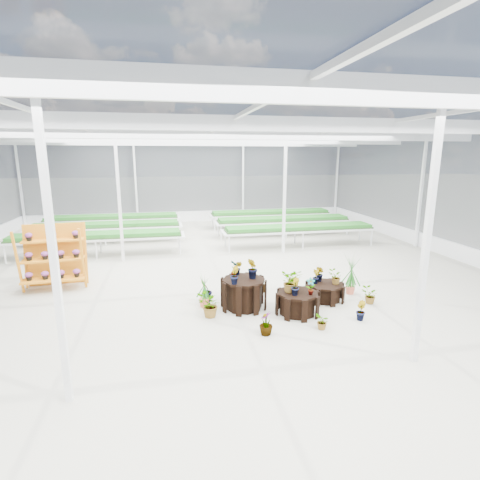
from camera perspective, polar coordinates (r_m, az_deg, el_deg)
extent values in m
plane|color=gray|center=(10.35, -2.73, -8.38)|extent=(24.00, 24.00, 0.00)
cylinder|color=black|center=(9.39, 0.54, -8.16)|extent=(1.45, 1.45, 0.75)
cylinder|color=black|center=(9.21, 8.75, -9.47)|extent=(1.05, 1.05, 0.54)
cylinder|color=black|center=(10.18, 12.75, -7.70)|extent=(1.03, 1.03, 0.45)
imported|color=#1F5F1D|center=(9.34, -0.92, -4.38)|extent=(0.25, 0.29, 0.45)
imported|color=#1F5F1D|center=(9.21, 1.96, -4.36)|extent=(0.24, 0.30, 0.54)
imported|color=#1F5F1D|center=(9.53, -0.30, -4.27)|extent=(0.26, 0.25, 0.37)
imported|color=#1F5F1D|center=(8.88, -0.88, -5.37)|extent=(0.21, 0.25, 0.43)
imported|color=#1F5F1D|center=(8.99, 7.61, -6.41)|extent=(0.55, 0.58, 0.50)
imported|color=#1F5F1D|center=(8.94, 10.71, -6.95)|extent=(0.23, 0.17, 0.41)
imported|color=#1F5F1D|center=(9.31, 8.29, -5.81)|extent=(0.56, 0.53, 0.49)
imported|color=#1F5F1D|center=(8.87, 8.37, -7.04)|extent=(0.22, 0.25, 0.41)
imported|color=#1F5F1D|center=(10.03, 11.49, -5.49)|extent=(0.25, 0.26, 0.36)
imported|color=#1F5F1D|center=(10.08, 14.35, -5.49)|extent=(0.37, 0.33, 0.39)
imported|color=#1F5F1D|center=(10.17, 12.06, -5.06)|extent=(0.23, 0.27, 0.43)
imported|color=#1F5F1D|center=(8.92, -4.67, -9.89)|extent=(0.71, 0.68, 0.60)
imported|color=#1F5F1D|center=(9.83, -5.18, -7.72)|extent=(0.42, 0.42, 0.60)
imported|color=#1F5F1D|center=(8.13, 3.97, -12.56)|extent=(0.37, 0.37, 0.52)
imported|color=#1F5F1D|center=(8.55, 12.42, -12.09)|extent=(0.37, 0.39, 0.36)
imported|color=#1F5F1D|center=(9.23, 17.87, -10.18)|extent=(0.26, 0.30, 0.46)
imported|color=#1F5F1D|center=(10.25, 19.13, -7.99)|extent=(0.49, 0.45, 0.44)
imported|color=#1F5F1D|center=(11.00, 11.75, -5.73)|extent=(0.35, 0.39, 0.58)
imported|color=#1F5F1D|center=(10.50, 3.33, -6.65)|extent=(0.27, 0.27, 0.49)
imported|color=#1F5F1D|center=(10.31, 0.27, -6.76)|extent=(0.36, 0.36, 0.57)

